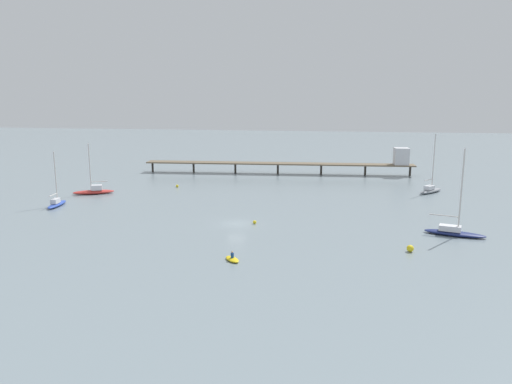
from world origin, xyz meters
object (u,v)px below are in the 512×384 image
sailboat_navy (454,230)px  dinghy_yellow (232,259)px  sailboat_blue (57,202)px  mooring_buoy_outer (255,222)px  mooring_buoy_mid (410,248)px  pier (320,161)px  sailboat_red (94,190)px  mooring_buoy_far (177,186)px  sailboat_gray (430,189)px

sailboat_navy → dinghy_yellow: sailboat_navy is taller
sailboat_blue → mooring_buoy_outer: size_ratio=17.79×
mooring_buoy_mid → mooring_buoy_outer: bearing=155.2°
pier → sailboat_blue: (-42.41, -41.94, -2.53)m
sailboat_blue → mooring_buoy_outer: 35.36m
sailboat_navy → sailboat_blue: size_ratio=1.26×
sailboat_red → sailboat_navy: bearing=-16.2°
sailboat_navy → dinghy_yellow: (-26.83, -14.84, -0.48)m
mooring_buoy_far → mooring_buoy_mid: size_ratio=0.67×
sailboat_red → sailboat_gray: bearing=10.9°
sailboat_red → sailboat_navy: (61.20, -17.79, 0.04)m
pier → mooring_buoy_far: (-28.16, -21.70, -2.92)m
sailboat_red → mooring_buoy_far: bearing=34.7°
dinghy_yellow → mooring_buoy_outer: size_ratio=5.02×
sailboat_navy → sailboat_gray: bearing=85.7°
pier → mooring_buoy_far: pier is taller
pier → mooring_buoy_mid: size_ratio=76.33×
sailboat_red → pier: bearing=36.7°
sailboat_gray → sailboat_blue: (-64.34, -23.17, -0.06)m
sailboat_red → sailboat_blue: 11.03m
pier → sailboat_red: bearing=-143.3°
pier → sailboat_blue: bearing=-135.3°
mooring_buoy_far → dinghy_yellow: bearing=-63.4°
pier → mooring_buoy_mid: bearing=-77.1°
sailboat_navy → mooring_buoy_mid: sailboat_navy is taller
pier → sailboat_blue: sailboat_blue is taller
mooring_buoy_far → mooring_buoy_mid: (41.17, -35.18, 0.14)m
sailboat_gray → mooring_buoy_mid: bearing=-103.2°
mooring_buoy_outer → dinghy_yellow: bearing=-88.9°
pier → mooring_buoy_outer: 48.07m
sailboat_gray → dinghy_yellow: 53.42m
pier → sailboat_red: sailboat_red is taller
dinghy_yellow → mooring_buoy_mid: (20.17, 6.70, 0.20)m
sailboat_red → mooring_buoy_outer: (34.05, -16.44, -0.40)m
sailboat_gray → dinghy_yellow: bearing=-123.0°
sailboat_navy → mooring_buoy_far: 54.95m
sailboat_red → mooring_buoy_outer: 37.81m
sailboat_red → mooring_buoy_outer: size_ratio=18.56×
mooring_buoy_mid → sailboat_navy: bearing=50.7°
pier → dinghy_yellow: 64.05m
sailboat_blue → mooring_buoy_outer: bearing=-8.9°
pier → sailboat_gray: (21.93, -18.77, -2.48)m
dinghy_yellow → sailboat_blue: bearing=148.5°
sailboat_gray → sailboat_navy: 30.06m
pier → sailboat_navy: size_ratio=5.52×
sailboat_gray → dinghy_yellow: size_ratio=4.33×
mooring_buoy_outer → mooring_buoy_mid: 22.58m
mooring_buoy_mid → sailboat_gray: bearing=76.8°
sailboat_gray → sailboat_navy: sailboat_navy is taller
pier → mooring_buoy_mid: (13.02, -56.88, -2.78)m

